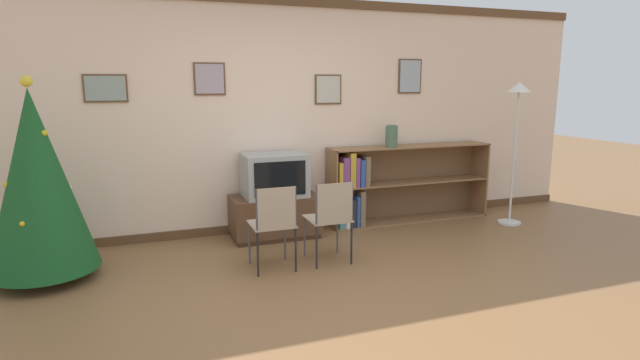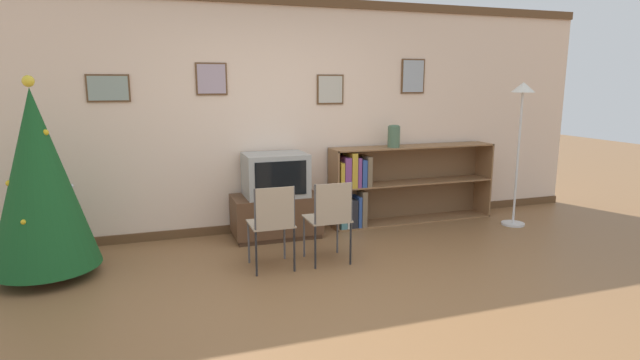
% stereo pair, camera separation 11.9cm
% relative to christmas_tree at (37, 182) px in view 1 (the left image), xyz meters
% --- Properties ---
extents(ground_plane, '(24.00, 24.00, 0.00)m').
position_rel_christmas_tree_xyz_m(ground_plane, '(2.32, -1.33, -0.90)').
color(ground_plane, brown).
extents(wall_back, '(8.51, 0.11, 2.70)m').
position_rel_christmas_tree_xyz_m(wall_back, '(2.32, 0.86, 0.46)').
color(wall_back, beige).
rests_on(wall_back, ground_plane).
extents(christmas_tree, '(0.92, 0.92, 1.81)m').
position_rel_christmas_tree_xyz_m(christmas_tree, '(0.00, 0.00, 0.00)').
color(christmas_tree, maroon).
rests_on(christmas_tree, ground_plane).
extents(tv_console, '(0.98, 0.54, 0.48)m').
position_rel_christmas_tree_xyz_m(tv_console, '(2.26, 0.52, -0.65)').
color(tv_console, '#412A1A').
rests_on(tv_console, ground_plane).
extents(television, '(0.70, 0.51, 0.48)m').
position_rel_christmas_tree_xyz_m(television, '(2.26, 0.52, -0.17)').
color(television, '#9E9E99').
rests_on(television, tv_console).
extents(folding_chair_left, '(0.40, 0.40, 0.82)m').
position_rel_christmas_tree_xyz_m(folding_chair_left, '(1.98, -0.51, -0.42)').
color(folding_chair_left, tan).
rests_on(folding_chair_left, ground_plane).
extents(folding_chair_right, '(0.40, 0.40, 0.82)m').
position_rel_christmas_tree_xyz_m(folding_chair_right, '(2.55, -0.51, -0.42)').
color(folding_chair_right, tan).
rests_on(folding_chair_right, ground_plane).
extents(bookshelf, '(2.16, 0.36, 0.97)m').
position_rel_christmas_tree_xyz_m(bookshelf, '(3.69, 0.63, -0.42)').
color(bookshelf, olive).
rests_on(bookshelf, ground_plane).
extents(vase, '(0.15, 0.15, 0.27)m').
position_rel_christmas_tree_xyz_m(vase, '(3.76, 0.57, 0.21)').
color(vase, '#47664C').
rests_on(vase, bookshelf).
extents(standing_lamp, '(0.28, 0.28, 1.75)m').
position_rel_christmas_tree_xyz_m(standing_lamp, '(5.18, 0.03, 0.45)').
color(standing_lamp, silver).
rests_on(standing_lamp, ground_plane).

